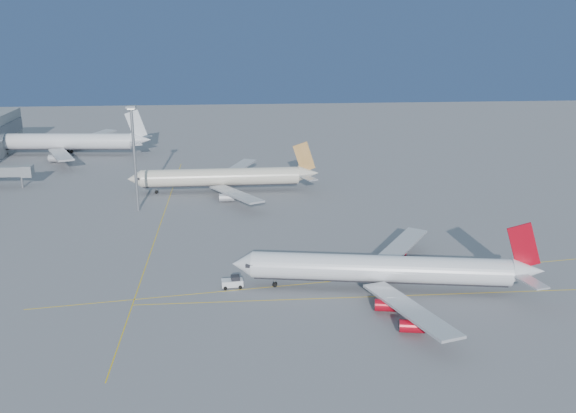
% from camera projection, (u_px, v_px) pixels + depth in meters
% --- Properties ---
extents(ground, '(500.00, 500.00, 0.00)m').
position_uv_depth(ground, '(336.00, 269.00, 134.54)').
color(ground, slate).
rests_on(ground, ground).
extents(taxiway_lines, '(118.86, 140.00, 0.02)m').
position_uv_depth(taxiway_lines, '(264.00, 260.00, 139.46)').
color(taxiway_lines, yellow).
rests_on(taxiway_lines, ground).
extents(airliner_virgin, '(59.43, 52.84, 14.70)m').
position_uv_depth(airliner_virgin, '(386.00, 269.00, 122.92)').
color(airliner_virgin, white).
rests_on(airliner_virgin, ground).
extents(airliner_etihad, '(56.78, 52.60, 14.85)m').
position_uv_depth(airliner_etihad, '(225.00, 177.00, 190.74)').
color(airliner_etihad, beige).
rests_on(airliner_etihad, ground).
extents(airliner_third, '(64.14, 58.96, 17.20)m').
position_uv_depth(airliner_third, '(66.00, 142.00, 238.95)').
color(airliner_third, white).
rests_on(airliner_third, ground).
extents(pushback_tug, '(4.35, 2.89, 2.35)m').
position_uv_depth(pushback_tug, '(233.00, 282.00, 125.47)').
color(pushback_tug, white).
rests_on(pushback_tug, ground).
extents(light_mast, '(2.45, 2.45, 28.40)m').
position_uv_depth(light_mast, '(134.00, 150.00, 169.21)').
color(light_mast, gray).
rests_on(light_mast, ground).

